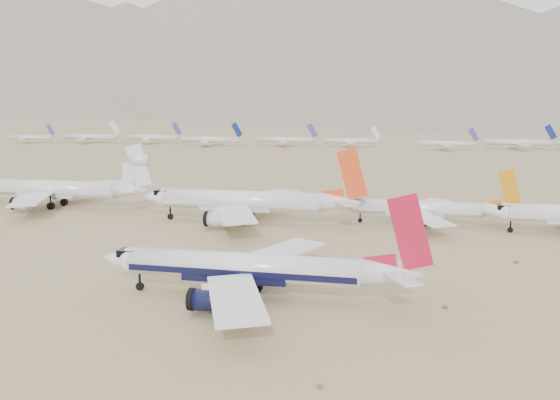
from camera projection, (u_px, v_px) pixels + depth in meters
The scene contains 8 objects.
ground at pixel (280, 300), 94.87m from camera, with size 7000.00×7000.00×0.00m, color olive.
main_airliner at pixel (256, 269), 94.60m from camera, with size 48.64×47.51×17.17m.
row2_gold_tail at pixel (426, 209), 150.77m from camera, with size 40.37×39.48×14.37m.
row2_orange_tail at pixel (250, 202), 153.42m from camera, with size 53.61×52.44×19.12m.
row2_white_trijet at pixel (61, 189), 175.44m from camera, with size 52.72×51.53×18.68m.
distant_storage_row at pixel (314, 140), 406.54m from camera, with size 461.65×55.04×13.89m.
mountain_range at pixel (447, 39), 1634.91m from camera, with size 7354.00×3024.00×470.00m.
desert_scrub at pixel (0, 340), 78.01m from camera, with size 206.06×121.67×0.63m.
Camera 1 is at (20.51, -88.95, 29.99)m, focal length 40.00 mm.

